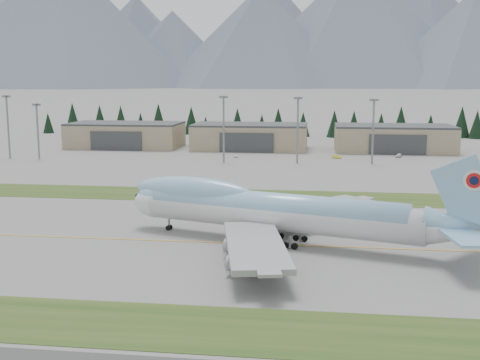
# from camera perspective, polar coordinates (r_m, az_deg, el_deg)

# --- Properties ---
(ground) EXTENTS (7000.00, 7000.00, 0.00)m
(ground) POSITION_cam_1_polar(r_m,az_deg,el_deg) (109.87, -0.06, -6.04)
(ground) COLOR #626260
(ground) RESTS_ON ground
(grass_strip_near) EXTENTS (400.00, 14.00, 0.08)m
(grass_strip_near) POSITION_cam_1_polar(r_m,az_deg,el_deg) (74.42, -3.98, -13.83)
(grass_strip_near) COLOR #264217
(grass_strip_near) RESTS_ON ground
(grass_strip_far) EXTENTS (400.00, 18.00, 0.08)m
(grass_strip_far) POSITION_cam_1_polar(r_m,az_deg,el_deg) (153.43, 2.12, -1.56)
(grass_strip_far) COLOR #264217
(grass_strip_far) RESTS_ON ground
(taxiway_line_main) EXTENTS (400.00, 0.40, 0.02)m
(taxiway_line_main) POSITION_cam_1_polar(r_m,az_deg,el_deg) (109.87, -0.06, -6.04)
(taxiway_line_main) COLOR gold
(taxiway_line_main) RESTS_ON ground
(boeing_747_freighter) EXTENTS (68.40, 56.64, 18.07)m
(boeing_747_freighter) POSITION_cam_1_polar(r_m,az_deg,el_deg) (109.23, 3.36, -2.93)
(boeing_747_freighter) COLOR silver
(boeing_747_freighter) RESTS_ON ground
(hangar_left) EXTENTS (48.00, 26.60, 10.80)m
(hangar_left) POSITION_cam_1_polar(r_m,az_deg,el_deg) (269.33, -10.78, 4.23)
(hangar_left) COLOR gray
(hangar_left) RESTS_ON ground
(hangar_center) EXTENTS (48.00, 26.60, 10.80)m
(hangar_center) POSITION_cam_1_polar(r_m,az_deg,el_deg) (257.58, 0.96, 4.16)
(hangar_center) COLOR gray
(hangar_center) RESTS_ON ground
(hangar_right) EXTENTS (48.00, 26.60, 10.80)m
(hangar_right) POSITION_cam_1_polar(r_m,az_deg,el_deg) (257.87, 14.36, 3.87)
(hangar_right) COLOR gray
(hangar_right) RESTS_ON ground
(floodlight_masts) EXTENTS (204.78, 6.75, 23.73)m
(floodlight_masts) POSITION_cam_1_polar(r_m,az_deg,el_deg) (214.48, 0.73, 5.93)
(floodlight_masts) COLOR gray
(floodlight_masts) RESTS_ON ground
(service_vehicle_a) EXTENTS (2.07, 3.25, 1.03)m
(service_vehicle_a) POSITION_cam_1_polar(r_m,az_deg,el_deg) (229.67, -0.42, 2.15)
(service_vehicle_a) COLOR white
(service_vehicle_a) RESTS_ON ground
(service_vehicle_b) EXTENTS (4.00, 2.65, 1.24)m
(service_vehicle_b) POSITION_cam_1_polar(r_m,az_deg,el_deg) (229.96, 9.14, 2.04)
(service_vehicle_b) COLOR yellow
(service_vehicle_b) RESTS_ON ground
(service_vehicle_c) EXTENTS (3.37, 4.69, 1.26)m
(service_vehicle_c) POSITION_cam_1_polar(r_m,az_deg,el_deg) (238.31, 14.82, 2.10)
(service_vehicle_c) COLOR silver
(service_vehicle_c) RESTS_ON ground
(conifer_belt) EXTENTS (272.33, 16.05, 16.97)m
(conifer_belt) POSITION_cam_1_polar(r_m,az_deg,el_deg) (318.54, 4.44, 5.51)
(conifer_belt) COLOR black
(conifer_belt) RESTS_ON ground
(mountain_ridge_front) EXTENTS (4324.93, 1261.12, 520.14)m
(mountain_ridge_front) POSITION_cam_1_polar(r_m,az_deg,el_deg) (2294.88, 8.29, 14.49)
(mountain_ridge_front) COLOR #47515F
(mountain_ridge_front) RESTS_ON ground
(mountain_ridge_rear) EXTENTS (4520.02, 1070.46, 535.23)m
(mountain_ridge_rear) POSITION_cam_1_polar(r_m,az_deg,el_deg) (3021.96, 11.88, 13.76)
(mountain_ridge_rear) COLOR #47515F
(mountain_ridge_rear) RESTS_ON ground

